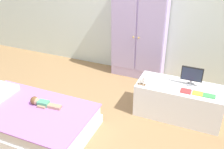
# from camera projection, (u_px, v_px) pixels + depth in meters

# --- Properties ---
(ground_plane) EXTENTS (10.00, 10.00, 0.02)m
(ground_plane) POSITION_uv_depth(u_px,v_px,m) (89.00, 123.00, 3.15)
(ground_plane) COLOR #99754C
(bed) EXTENTS (1.46, 0.85, 0.27)m
(bed) POSITION_uv_depth(u_px,v_px,m) (30.00, 119.00, 3.01)
(bed) COLOR white
(bed) RESTS_ON ground_plane
(doll) EXTENTS (0.39, 0.14, 0.10)m
(doll) POSITION_uv_depth(u_px,v_px,m) (40.00, 102.00, 3.00)
(doll) COLOR #4CA375
(doll) RESTS_ON bed
(wardrobe) EXTENTS (0.81, 0.29, 1.39)m
(wardrobe) POSITION_uv_depth(u_px,v_px,m) (139.00, 34.00, 3.90)
(wardrobe) COLOR silver
(wardrobe) RESTS_ON ground_plane
(tv_stand) EXTENTS (1.02, 0.45, 0.42)m
(tv_stand) POSITION_uv_depth(u_px,v_px,m) (178.00, 101.00, 3.18)
(tv_stand) COLOR white
(tv_stand) RESTS_ON ground_plane
(tv_monitor) EXTENTS (0.25, 0.10, 0.23)m
(tv_monitor) POSITION_uv_depth(u_px,v_px,m) (192.00, 75.00, 3.05)
(tv_monitor) COLOR #99999E
(tv_monitor) RESTS_ON tv_stand
(rocking_horse_toy) EXTENTS (0.09, 0.04, 0.11)m
(rocking_horse_toy) POSITION_uv_depth(u_px,v_px,m) (143.00, 81.00, 3.09)
(rocking_horse_toy) COLOR #8E6642
(rocking_horse_toy) RESTS_ON tv_stand
(book_red) EXTENTS (0.12, 0.10, 0.01)m
(book_red) POSITION_uv_depth(u_px,v_px,m) (186.00, 91.00, 2.97)
(book_red) COLOR #CC3838
(book_red) RESTS_ON tv_stand
(book_yellow) EXTENTS (0.11, 0.09, 0.01)m
(book_yellow) POSITION_uv_depth(u_px,v_px,m) (198.00, 93.00, 2.93)
(book_yellow) COLOR gold
(book_yellow) RESTS_ON tv_stand
(book_green) EXTENTS (0.14, 0.09, 0.01)m
(book_green) POSITION_uv_depth(u_px,v_px,m) (209.00, 96.00, 2.89)
(book_green) COLOR #429E51
(book_green) RESTS_ON tv_stand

